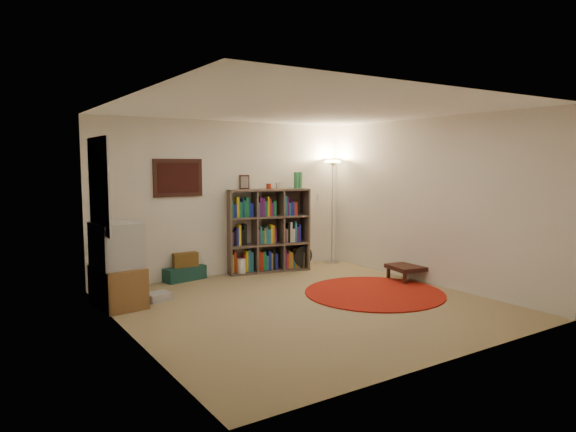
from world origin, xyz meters
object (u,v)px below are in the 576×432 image
floor_lamp (332,176)px  tv_stand (118,266)px  floor_fan (302,257)px  bookshelf (266,232)px  suitcase (182,273)px  side_table (408,268)px

floor_lamp → tv_stand: bearing=-169.2°
floor_fan → tv_stand: bearing=-171.2°
bookshelf → floor_fan: size_ratio=4.03×
floor_lamp → suitcase: bearing=175.2°
bookshelf → tv_stand: 2.81m
floor_fan → suitcase: size_ratio=0.57×
bookshelf → suitcase: (-1.44, 0.20, -0.57)m
bookshelf → tv_stand: size_ratio=1.54×
bookshelf → side_table: 2.39m
bookshelf → suitcase: 1.56m
tv_stand → floor_fan: bearing=4.3°
side_table → bookshelf: bearing=129.2°
floor_fan → tv_stand: tv_stand is taller
floor_fan → suitcase: bearing=167.0°
floor_lamp → suitcase: floor_lamp is taller
tv_stand → side_table: tv_stand is taller
floor_fan → side_table: 1.83m
suitcase → tv_stand: bearing=-152.2°
bookshelf → tv_stand: bookshelf is taller
floor_fan → suitcase: 2.07m
floor_lamp → bookshelf: bearing=178.6°
suitcase → floor_fan: bearing=-22.8°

